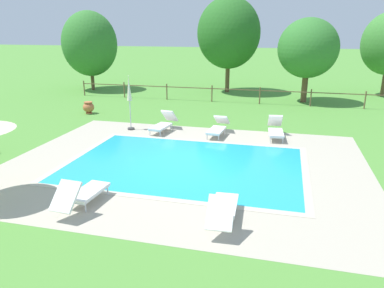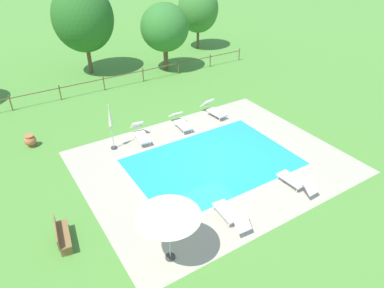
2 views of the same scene
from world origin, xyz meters
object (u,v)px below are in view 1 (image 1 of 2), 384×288
object	(u,v)px
patio_umbrella_closed_row_west	(129,95)
tree_far_west	(308,48)
sun_lounger_north_near_steps	(163,123)
sun_lounger_south_mid	(223,208)
tree_west_mid	(90,44)
terracotta_urn_near_fence	(88,107)
sun_lounger_north_mid	(218,127)
tree_centre	(229,33)
sun_lounger_north_end	(82,193)
sun_lounger_north_far	(276,129)

from	to	relation	value
patio_umbrella_closed_row_west	tree_far_west	bearing A→B (deg)	47.97
sun_lounger_north_near_steps	sun_lounger_south_mid	distance (m)	8.53
patio_umbrella_closed_row_west	tree_far_west	world-z (taller)	tree_far_west
tree_far_west	tree_west_mid	size ratio (longest dim) A/B	0.89
patio_umbrella_closed_row_west	terracotta_urn_near_fence	world-z (taller)	patio_umbrella_closed_row_west
sun_lounger_north_near_steps	sun_lounger_north_mid	xyz separation A→B (m)	(2.55, 0.01, -0.02)
tree_centre	tree_far_west	bearing A→B (deg)	-25.93
sun_lounger_north_near_steps	tree_far_west	size ratio (longest dim) A/B	0.38
sun_lounger_south_mid	tree_centre	bearing A→B (deg)	98.71
sun_lounger_north_end	tree_west_mid	xyz separation A→B (m)	(-9.38, 17.75, 3.04)
patio_umbrella_closed_row_west	tree_centre	size ratio (longest dim) A/B	0.38
patio_umbrella_closed_row_west	sun_lounger_north_mid	bearing A→B (deg)	0.65
terracotta_urn_near_fence	tree_far_west	world-z (taller)	tree_far_west
sun_lounger_north_end	sun_lounger_south_mid	xyz separation A→B (m)	(3.77, 0.11, -0.00)
sun_lounger_north_far	patio_umbrella_closed_row_west	xyz separation A→B (m)	(-6.63, -0.27, 1.26)
terracotta_urn_near_fence	tree_centre	bearing A→B (deg)	54.92
sun_lounger_north_end	patio_umbrella_closed_row_west	distance (m)	7.90
sun_lounger_north_mid	terracotta_urn_near_fence	distance (m)	8.16
sun_lounger_north_end	terracotta_urn_near_fence	xyz separation A→B (m)	(-5.50, 10.13, -0.02)
patio_umbrella_closed_row_west	tree_centre	world-z (taller)	tree_centre
sun_lounger_north_near_steps	sun_lounger_south_mid	xyz separation A→B (m)	(4.05, -7.50, 0.00)
sun_lounger_north_near_steps	sun_lounger_north_end	size ratio (longest dim) A/B	1.02
tree_centre	sun_lounger_north_end	bearing A→B (deg)	-92.54
sun_lounger_north_near_steps	terracotta_urn_near_fence	xyz separation A→B (m)	(-5.22, 2.52, -0.02)
sun_lounger_north_near_steps	sun_lounger_north_end	distance (m)	7.61
sun_lounger_north_end	tree_west_mid	size ratio (longest dim) A/B	0.34
terracotta_urn_near_fence	tree_west_mid	xyz separation A→B (m)	(-3.88, 7.62, 3.07)
sun_lounger_north_end	tree_centre	xyz separation A→B (m)	(0.85, 19.17, 3.82)
sun_lounger_north_near_steps	patio_umbrella_closed_row_west	xyz separation A→B (m)	(-1.59, -0.04, 1.27)
sun_lounger_north_far	tree_far_west	world-z (taller)	tree_far_west
sun_lounger_north_mid	patio_umbrella_closed_row_west	size ratio (longest dim) A/B	0.81
sun_lounger_north_mid	tree_far_west	distance (m)	10.22
sun_lounger_north_mid	sun_lounger_south_mid	size ratio (longest dim) A/B	1.05
terracotta_urn_near_fence	tree_west_mid	distance (m)	9.08
sun_lounger_north_near_steps	tree_far_west	xyz separation A→B (m)	(6.51, 8.95, 2.97)
sun_lounger_north_mid	patio_umbrella_closed_row_west	distance (m)	4.33
sun_lounger_north_end	sun_lounger_south_mid	distance (m)	3.77
sun_lounger_north_far	tree_far_west	size ratio (longest dim) A/B	0.38
sun_lounger_north_near_steps	sun_lounger_north_mid	size ratio (longest dim) A/B	0.97
sun_lounger_north_far	sun_lounger_south_mid	size ratio (longest dim) A/B	1.01
sun_lounger_north_end	tree_far_west	distance (m)	17.94
sun_lounger_north_far	tree_centre	distance (m)	12.58
sun_lounger_north_end	tree_centre	world-z (taller)	tree_centre
sun_lounger_north_end	terracotta_urn_near_fence	world-z (taller)	sun_lounger_north_end
tree_west_mid	terracotta_urn_near_fence	bearing A→B (deg)	-63.00
sun_lounger_north_near_steps	sun_lounger_north_end	xyz separation A→B (m)	(0.28, -7.61, 0.00)
tree_far_west	sun_lounger_north_near_steps	bearing A→B (deg)	-126.03
tree_centre	patio_umbrella_closed_row_west	bearing A→B (deg)	-103.21
sun_lounger_south_mid	tree_centre	xyz separation A→B (m)	(-2.92, 19.06, 3.82)
sun_lounger_north_mid	sun_lounger_north_far	world-z (taller)	sun_lounger_north_far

